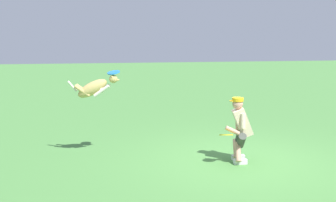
{
  "coord_description": "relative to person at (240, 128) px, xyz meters",
  "views": [
    {
      "loc": [
        2.82,
        7.51,
        2.5
      ],
      "look_at": [
        1.41,
        -0.5,
        1.2
      ],
      "focal_mm": 44.21,
      "sensor_mm": 36.0,
      "label": 1
    }
  ],
  "objects": [
    {
      "name": "frisbee_flying",
      "position": [
        2.41,
        -0.88,
        1.05
      ],
      "size": [
        0.36,
        0.36,
        0.08
      ],
      "primitive_type": "cylinder",
      "rotation": [
        0.22,
        0.01,
        2.28
      ],
      "color": "#2580E9"
    },
    {
      "name": "person",
      "position": [
        0.0,
        0.0,
        0.0
      ],
      "size": [
        0.64,
        0.66,
        1.29
      ],
      "rotation": [
        0.0,
        0.0,
        -0.19
      ],
      "color": "silver",
      "rests_on": "ground_plane"
    },
    {
      "name": "frisbee_held",
      "position": [
        0.34,
        0.18,
        -0.09
      ],
      "size": [
        0.37,
        0.37,
        0.11
      ],
      "primitive_type": "cylinder",
      "rotation": [
        -0.22,
        -0.1,
        2.55
      ],
      "color": "yellow",
      "rests_on": "person"
    },
    {
      "name": "ground_plane",
      "position": [
        -0.05,
        0.05,
        -0.7
      ],
      "size": [
        60.0,
        60.0,
        0.0
      ],
      "primitive_type": "plane",
      "color": "#4D8841"
    },
    {
      "name": "dog",
      "position": [
        2.79,
        -0.9,
        0.74
      ],
      "size": [
        1.07,
        0.36,
        0.57
      ],
      "rotation": [
        0.0,
        0.0,
        2.99
      ],
      "color": "tan"
    }
  ]
}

